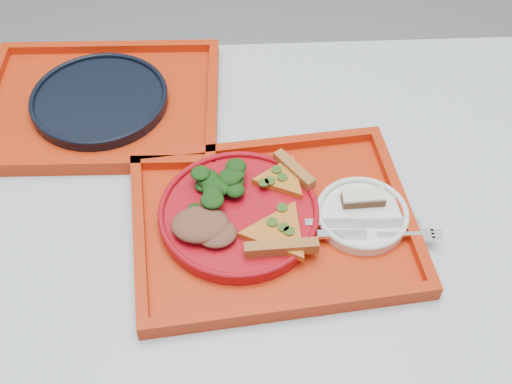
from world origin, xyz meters
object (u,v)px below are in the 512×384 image
tray_far (101,106)px  dessert_bar (363,198)px  tray_main (273,224)px  dinner_plate (239,215)px  navy_plate (100,101)px

tray_far → dessert_bar: dessert_bar is taller
tray_main → dessert_bar: dessert_bar is taller
dinner_plate → navy_plate: 0.39m
tray_main → tray_far: bearing=130.0°
dessert_bar → navy_plate: bearing=146.4°
tray_far → tray_main: bearing=-42.7°
tray_far → navy_plate: (0.00, 0.00, 0.01)m
dessert_bar → tray_far: bearing=146.4°
dinner_plate → navy_plate: (-0.26, 0.29, -0.00)m
dinner_plate → navy_plate: dinner_plate is taller
dinner_plate → tray_far: bearing=131.5°
tray_far → dinner_plate: size_ratio=1.73×
dinner_plate → tray_main: bearing=-10.3°
tray_far → navy_plate: size_ratio=1.73×
tray_main → dessert_bar: 0.15m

